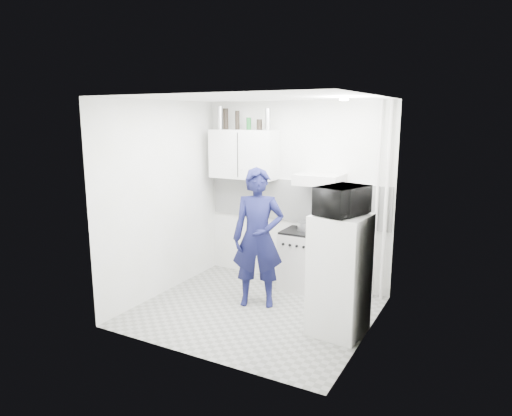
% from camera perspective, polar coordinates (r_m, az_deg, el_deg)
% --- Properties ---
extents(floor, '(2.80, 2.80, 0.00)m').
position_cam_1_polar(floor, '(5.85, -0.27, -12.74)').
color(floor, gray).
rests_on(floor, ground).
extents(ceiling, '(2.80, 2.80, 0.00)m').
position_cam_1_polar(ceiling, '(5.34, -0.30, 13.63)').
color(ceiling, white).
rests_on(ceiling, wall_back).
extents(wall_back, '(2.80, 0.00, 2.80)m').
position_cam_1_polar(wall_back, '(6.55, 4.96, 1.77)').
color(wall_back, silver).
rests_on(wall_back, floor).
extents(wall_left, '(0.00, 2.60, 2.60)m').
position_cam_1_polar(wall_left, '(6.23, -11.67, 1.07)').
color(wall_left, silver).
rests_on(wall_left, floor).
extents(wall_right, '(0.00, 2.60, 2.60)m').
position_cam_1_polar(wall_right, '(4.95, 14.11, -1.72)').
color(wall_right, silver).
rests_on(wall_right, floor).
extents(person, '(0.76, 0.64, 1.77)m').
position_cam_1_polar(person, '(5.76, 0.26, -3.76)').
color(person, '#101239').
rests_on(person, floor).
extents(stove, '(0.51, 0.51, 0.81)m').
position_cam_1_polar(stove, '(6.47, 5.57, -6.55)').
color(stove, beige).
rests_on(stove, floor).
extents(fridge, '(0.61, 0.61, 1.35)m').
position_cam_1_polar(fridge, '(5.16, 10.38, -8.23)').
color(fridge, white).
rests_on(fridge, floor).
extents(stove_top, '(0.49, 0.49, 0.03)m').
position_cam_1_polar(stove_top, '(6.35, 5.65, -2.94)').
color(stove_top, black).
rests_on(stove_top, stove).
extents(saucepan, '(0.20, 0.20, 0.11)m').
position_cam_1_polar(saucepan, '(6.37, 6.08, -2.26)').
color(saucepan, silver).
rests_on(saucepan, stove_top).
extents(microwave, '(0.65, 0.53, 0.31)m').
position_cam_1_polar(microwave, '(4.94, 10.73, 0.92)').
color(microwave, black).
rests_on(microwave, fridge).
extents(bottle_a, '(0.08, 0.08, 0.33)m').
position_cam_1_polar(bottle_a, '(6.85, -4.51, 11.17)').
color(bottle_a, silver).
rests_on(bottle_a, upper_cabinet).
extents(bottle_b, '(0.08, 0.08, 0.30)m').
position_cam_1_polar(bottle_b, '(6.80, -3.81, 11.05)').
color(bottle_b, black).
rests_on(bottle_b, upper_cabinet).
extents(bottle_c, '(0.06, 0.06, 0.27)m').
position_cam_1_polar(bottle_c, '(6.69, -2.35, 10.91)').
color(bottle_c, black).
rests_on(bottle_c, upper_cabinet).
extents(canister_a, '(0.07, 0.07, 0.17)m').
position_cam_1_polar(canister_a, '(6.60, -0.91, 10.50)').
color(canister_a, '#144C1E').
rests_on(canister_a, upper_cabinet).
extents(canister_b, '(0.08, 0.08, 0.15)m').
position_cam_1_polar(canister_b, '(6.52, 0.43, 10.38)').
color(canister_b, black).
rests_on(canister_b, upper_cabinet).
extents(bottle_e, '(0.07, 0.07, 0.30)m').
position_cam_1_polar(bottle_e, '(6.46, 1.48, 11.03)').
color(bottle_e, silver).
rests_on(bottle_e, upper_cabinet).
extents(upper_cabinet, '(1.00, 0.35, 0.70)m').
position_cam_1_polar(upper_cabinet, '(6.66, -1.53, 6.74)').
color(upper_cabinet, white).
rests_on(upper_cabinet, wall_back).
extents(range_hood, '(0.60, 0.50, 0.14)m').
position_cam_1_polar(range_hood, '(6.12, 7.95, 3.57)').
color(range_hood, beige).
rests_on(range_hood, wall_back).
extents(backsplash, '(2.74, 0.03, 0.60)m').
position_cam_1_polar(backsplash, '(6.56, 4.90, 0.89)').
color(backsplash, white).
rests_on(backsplash, wall_back).
extents(pipe_a, '(0.05, 0.05, 2.60)m').
position_cam_1_polar(pipe_a, '(6.09, 15.96, 0.62)').
color(pipe_a, beige).
rests_on(pipe_a, floor).
extents(pipe_b, '(0.04, 0.04, 2.60)m').
position_cam_1_polar(pipe_b, '(6.11, 14.86, 0.73)').
color(pipe_b, beige).
rests_on(pipe_b, floor).
extents(ceiling_spot_fixture, '(0.10, 0.10, 0.02)m').
position_cam_1_polar(ceiling_spot_fixture, '(5.13, 10.95, 13.18)').
color(ceiling_spot_fixture, white).
rests_on(ceiling_spot_fixture, ceiling).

